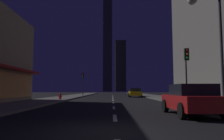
# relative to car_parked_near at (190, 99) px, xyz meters

# --- Properties ---
(ground_plane) EXTENTS (78.00, 136.00, 0.10)m
(ground_plane) POSITION_rel_car_parked_near_xyz_m (-3.60, 27.94, -0.79)
(ground_plane) COLOR black
(sidewalk_right) EXTENTS (4.00, 76.00, 0.15)m
(sidewalk_right) POSITION_rel_car_parked_near_xyz_m (3.40, 27.94, -0.67)
(sidewalk_right) COLOR #605E59
(sidewalk_right) RESTS_ON ground
(sidewalk_left) EXTENTS (4.00, 76.00, 0.15)m
(sidewalk_left) POSITION_rel_car_parked_near_xyz_m (-10.60, 27.94, -0.67)
(sidewalk_left) COLOR #605E59
(sidewalk_left) RESTS_ON ground
(lane_marking_center) EXTENTS (0.16, 43.80, 0.01)m
(lane_marking_center) POSITION_rel_car_parked_near_xyz_m (-3.60, 14.74, -0.73)
(lane_marking_center) COLOR silver
(lane_marking_center) RESTS_ON ground
(skyscraper_distant_tall) EXTENTS (6.09, 7.20, 78.15)m
(skyscraper_distant_tall) POSITION_rel_car_parked_near_xyz_m (-6.72, 137.35, 38.34)
(skyscraper_distant_tall) COLOR #514D3D
(skyscraper_distant_tall) RESTS_ON ground
(skyscraper_distant_mid) EXTENTS (7.84, 8.11, 37.93)m
(skyscraper_distant_mid) POSITION_rel_car_parked_near_xyz_m (2.69, 152.51, 18.22)
(skyscraper_distant_mid) COLOR #444133
(skyscraper_distant_mid) RESTS_ON ground
(car_parked_near) EXTENTS (1.98, 4.24, 1.45)m
(car_parked_near) POSITION_rel_car_parked_near_xyz_m (0.00, 0.00, 0.00)
(car_parked_near) COLOR #B21919
(car_parked_near) RESTS_ON ground
(car_parked_far) EXTENTS (1.98, 4.24, 1.45)m
(car_parked_far) POSITION_rel_car_parked_near_xyz_m (0.00, 25.28, 0.00)
(car_parked_far) COLOR gold
(car_parked_far) RESTS_ON ground
(fire_hydrant_far_left) EXTENTS (0.42, 0.30, 0.65)m
(fire_hydrant_far_left) POSITION_rel_car_parked_near_xyz_m (-9.50, 14.16, -0.29)
(fire_hydrant_far_left) COLOR red
(fire_hydrant_far_left) RESTS_ON sidewalk_left
(traffic_light_near_right) EXTENTS (0.32, 0.48, 4.20)m
(traffic_light_near_right) POSITION_rel_car_parked_near_xyz_m (1.90, 6.01, 2.45)
(traffic_light_near_right) COLOR #2D2D2D
(traffic_light_near_right) RESTS_ON sidewalk_right
(traffic_light_far_left) EXTENTS (0.32, 0.48, 4.20)m
(traffic_light_far_left) POSITION_rel_car_parked_near_xyz_m (-9.10, 29.93, 2.45)
(traffic_light_far_left) COLOR #2D2D2D
(traffic_light_far_left) RESTS_ON sidewalk_left
(street_lamp_right) EXTENTS (1.96, 0.56, 6.58)m
(street_lamp_right) POSITION_rel_car_parked_near_xyz_m (1.78, 2.09, 4.33)
(street_lamp_right) COLOR #38383D
(street_lamp_right) RESTS_ON sidewalk_right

